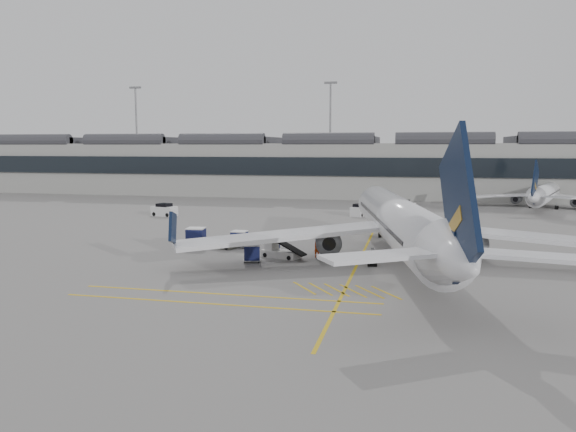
% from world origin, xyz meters
% --- Properties ---
extents(ground, '(220.00, 220.00, 0.00)m').
position_xyz_m(ground, '(0.00, 0.00, 0.00)').
color(ground, gray).
rests_on(ground, ground).
extents(terminal, '(200.00, 20.45, 12.40)m').
position_xyz_m(terminal, '(0.00, 71.93, 6.14)').
color(terminal, '#9E9E99').
rests_on(terminal, ground).
extents(light_masts, '(113.00, 0.60, 25.45)m').
position_xyz_m(light_masts, '(-1.67, 86.00, 14.49)').
color(light_masts, slate).
rests_on(light_masts, ground).
extents(apron_markings, '(0.25, 60.00, 0.01)m').
position_xyz_m(apron_markings, '(10.00, 10.00, 0.01)').
color(apron_markings, gold).
rests_on(apron_markings, ground).
extents(airliner_main, '(40.19, 44.32, 11.90)m').
position_xyz_m(airliner_main, '(13.74, 4.20, 3.50)').
color(airliner_main, white).
rests_on(airliner_main, ground).
extents(airliner_far, '(27.61, 30.62, 8.45)m').
position_xyz_m(airliner_far, '(36.56, 55.45, 2.48)').
color(airliner_far, white).
rests_on(airliner_far, ground).
extents(belt_loader, '(4.59, 2.70, 1.82)m').
position_xyz_m(belt_loader, '(2.54, 3.84, 0.53)').
color(belt_loader, silver).
rests_on(belt_loader, ground).
extents(baggage_cart_a, '(1.80, 1.61, 1.61)m').
position_xyz_m(baggage_cart_a, '(0.54, 1.26, 0.86)').
color(baggage_cart_a, gray).
rests_on(baggage_cart_a, ground).
extents(baggage_cart_b, '(1.75, 1.49, 1.73)m').
position_xyz_m(baggage_cart_b, '(-2.85, 8.11, 0.92)').
color(baggage_cart_b, gray).
rests_on(baggage_cart_b, ground).
extents(baggage_cart_c, '(1.90, 1.75, 1.63)m').
position_xyz_m(baggage_cart_c, '(0.87, 7.41, 0.87)').
color(baggage_cart_c, gray).
rests_on(baggage_cart_c, ground).
extents(baggage_cart_d, '(2.08, 1.76, 2.05)m').
position_xyz_m(baggage_cart_d, '(-7.25, 7.12, 1.10)').
color(baggage_cart_d, gray).
rests_on(baggage_cart_d, ground).
extents(ramp_agent_a, '(0.82, 0.83, 1.94)m').
position_xyz_m(ramp_agent_a, '(5.95, 4.77, 0.97)').
color(ramp_agent_a, red).
rests_on(ramp_agent_a, ground).
extents(ramp_agent_b, '(1.10, 0.98, 1.88)m').
position_xyz_m(ramp_agent_b, '(6.84, 5.51, 0.94)').
color(ramp_agent_b, '#DF5F0B').
rests_on(ramp_agent_b, ground).
extents(pushback_tug, '(2.61, 2.08, 1.27)m').
position_xyz_m(pushback_tug, '(-4.19, 7.17, 0.57)').
color(pushback_tug, '#4F5044').
rests_on(pushback_tug, ground).
extents(safety_cone_nose, '(0.36, 0.36, 0.50)m').
position_xyz_m(safety_cone_nose, '(7.87, 19.62, 0.25)').
color(safety_cone_nose, '#F24C0A').
rests_on(safety_cone_nose, ground).
extents(safety_cone_engine, '(0.37, 0.37, 0.52)m').
position_xyz_m(safety_cone_engine, '(13.54, 8.45, 0.26)').
color(safety_cone_engine, '#F24C0A').
rests_on(safety_cone_engine, ground).
extents(service_van_left, '(4.06, 2.70, 1.91)m').
position_xyz_m(service_van_left, '(-21.91, 30.79, 0.86)').
color(service_van_left, silver).
rests_on(service_van_left, ground).
extents(service_van_mid, '(2.84, 3.94, 1.83)m').
position_xyz_m(service_van_mid, '(6.87, 37.50, 0.82)').
color(service_van_mid, silver).
rests_on(service_van_mid, ground).
extents(service_van_right, '(4.49, 3.65, 2.07)m').
position_xyz_m(service_van_right, '(12.86, 43.31, 0.92)').
color(service_van_right, silver).
rests_on(service_van_right, ground).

